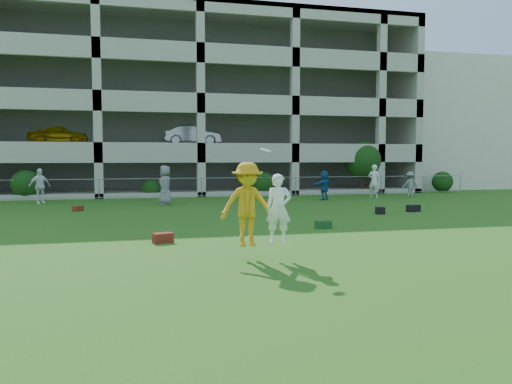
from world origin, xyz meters
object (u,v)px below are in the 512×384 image
object	(u,v)px
bystander_f	(410,184)
frisbee_contest	(253,205)
bystander_b	(40,186)
bystander_c	(165,185)
parking_garage	(187,111)
bystander_e	(374,181)
crate_d	(380,211)
stucco_building	(447,128)
bystander_d	(324,185)

from	to	relation	value
bystander_f	frisbee_contest	distance (m)	20.66
bystander_b	bystander_c	bearing A→B (deg)	-47.28
bystander_f	parking_garage	distance (m)	17.85
bystander_f	parking_garage	bearing A→B (deg)	-37.94
bystander_e	parking_garage	distance (m)	16.13
bystander_c	bystander_f	distance (m)	14.77
bystander_e	crate_d	distance (m)	8.93
bystander_b	bystander_e	size ratio (longest dim) A/B	0.93
stucco_building	parking_garage	xyz separation A→B (m)	(-23.02, -0.30, 1.01)
frisbee_contest	parking_garage	world-z (taller)	parking_garage
bystander_d	parking_garage	world-z (taller)	parking_garage
frisbee_contest	stucco_building	bearing A→B (deg)	49.02
bystander_b	crate_d	xyz separation A→B (m)	(15.00, -8.41, -0.77)
crate_d	stucco_building	bearing A→B (deg)	49.94
bystander_c	frisbee_contest	xyz separation A→B (m)	(1.26, -14.23, 0.30)
parking_garage	bystander_d	bearing A→B (deg)	-62.53
stucco_building	bystander_f	distance (m)	16.78
stucco_building	bystander_f	size ratio (longest dim) A/B	10.28
stucco_building	bystander_e	distance (m)	18.06
stucco_building	frisbee_contest	world-z (taller)	stucco_building
bystander_e	crate_d	world-z (taller)	bystander_e
bystander_e	bystander_b	bearing A→B (deg)	42.98
frisbee_contest	parking_garage	distance (m)	27.98
bystander_f	bystander_d	bearing A→B (deg)	12.09
stucco_building	crate_d	bearing A→B (deg)	-130.06
stucco_building	bystander_d	distance (m)	21.30
stucco_building	bystander_f	xyz separation A→B (m)	(-10.76, -12.17, -4.22)
crate_d	parking_garage	xyz separation A→B (m)	(-6.25, 19.64, 5.86)
bystander_f	parking_garage	size ratio (longest dim) A/B	0.05
frisbee_contest	bystander_e	bearing A→B (deg)	54.92
stucco_building	crate_d	size ratio (longest dim) A/B	45.71
bystander_c	bystander_f	bearing A→B (deg)	89.09
bystander_c	parking_garage	world-z (taller)	parking_garage
crate_d	bystander_f	bearing A→B (deg)	52.29
stucco_building	bystander_e	bearing A→B (deg)	-137.52
bystander_d	parking_garage	size ratio (longest dim) A/B	0.06
bystander_e	bystander_f	bearing A→B (deg)	-143.04
bystander_b	bystander_d	bearing A→B (deg)	-33.60
bystander_f	frisbee_contest	bearing A→B (deg)	55.55
bystander_e	bystander_f	xyz separation A→B (m)	(2.23, -0.28, -0.22)
bystander_d	stucco_building	bearing A→B (deg)	-175.69
bystander_d	bystander_f	xyz separation A→B (m)	(5.77, 0.60, -0.06)
bystander_b	bystander_f	size ratio (longest dim) A/B	1.19
bystander_b	parking_garage	size ratio (longest dim) A/B	0.06
bystander_d	parking_garage	xyz separation A→B (m)	(-6.49, 12.47, 5.18)
crate_d	parking_garage	size ratio (longest dim) A/B	0.01
crate_d	frisbee_contest	xyz separation A→B (m)	(-7.43, -7.92, 1.15)
parking_garage	crate_d	bearing A→B (deg)	-72.34
bystander_d	parking_garage	bearing A→B (deg)	-95.91
bystander_b	crate_d	world-z (taller)	bystander_b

